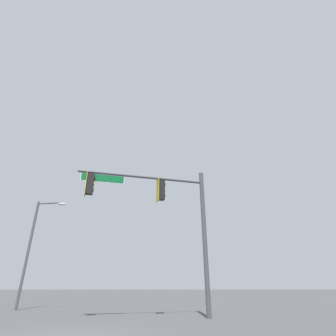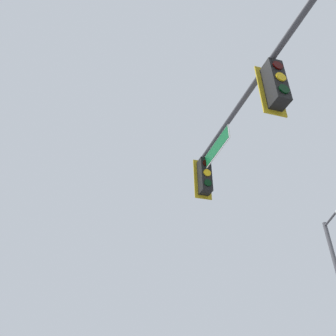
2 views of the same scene
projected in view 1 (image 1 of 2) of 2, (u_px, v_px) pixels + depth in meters
signal_pole_near at (164, 209)px, 13.90m from camera, size 6.84×1.57×7.43m
street_lamp at (34, 243)px, 18.42m from camera, size 2.24×0.60×7.20m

